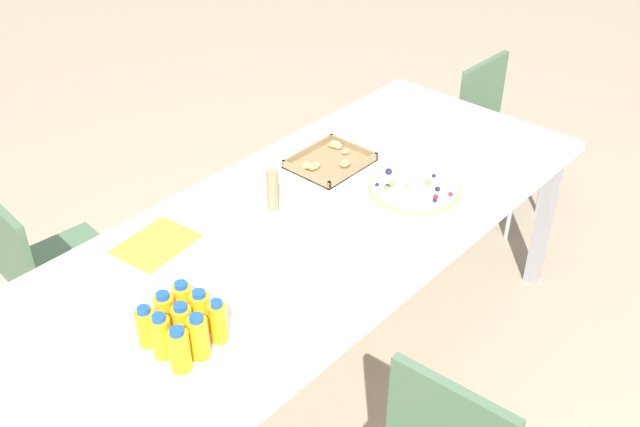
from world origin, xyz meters
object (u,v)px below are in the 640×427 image
(chair_end, at_px, (498,128))
(juice_bottle_3, at_px, (162,336))
(juice_bottle_0, at_px, (179,350))
(juice_bottle_7, at_px, (165,313))
(napkin_stack, at_px, (55,337))
(paper_folder, at_px, (156,244))
(juice_bottle_2, at_px, (218,322))
(snack_tray, at_px, (330,161))
(fruit_pizza, at_px, (415,188))
(juice_bottle_1, at_px, (198,337))
(juice_bottle_6, at_px, (146,327))
(party_table, at_px, (309,233))
(juice_bottle_5, at_px, (201,312))
(plate_stack, at_px, (305,233))
(chair_far_left, at_px, (47,264))
(juice_bottle_4, at_px, (183,324))
(cardboard_tube, at_px, (273,190))
(juice_bottle_8, at_px, (183,301))

(chair_end, bearing_deg, juice_bottle_3, 7.26)
(juice_bottle_0, height_order, juice_bottle_7, juice_bottle_0)
(napkin_stack, xyz_separation_m, paper_folder, (0.49, 0.15, -0.01))
(juice_bottle_2, bearing_deg, snack_tray, 23.23)
(fruit_pizza, height_order, paper_folder, fruit_pizza)
(juice_bottle_1, height_order, juice_bottle_6, juice_bottle_1)
(party_table, bearing_deg, juice_bottle_7, -174.96)
(party_table, bearing_deg, juice_bottle_5, -167.35)
(snack_tray, bearing_deg, plate_stack, -148.96)
(party_table, bearing_deg, juice_bottle_1, -162.94)
(chair_end, height_order, napkin_stack, chair_end)
(fruit_pizza, bearing_deg, juice_bottle_2, -177.72)
(party_table, height_order, napkin_stack, napkin_stack)
(juice_bottle_2, xyz_separation_m, napkin_stack, (-0.32, 0.36, -0.06))
(chair_far_left, bearing_deg, juice_bottle_1, 1.21)
(chair_end, distance_m, juice_bottle_1, 2.27)
(juice_bottle_7, bearing_deg, juice_bottle_4, -89.00)
(juice_bottle_0, relative_size, juice_bottle_4, 1.03)
(napkin_stack, xyz_separation_m, cardboard_tube, (0.91, 0.00, 0.07))
(juice_bottle_5, bearing_deg, chair_far_left, 89.97)
(juice_bottle_8, bearing_deg, napkin_stack, 146.28)
(snack_tray, bearing_deg, cardboard_tube, -171.56)
(chair_end, distance_m, juice_bottle_6, 2.33)
(juice_bottle_5, relative_size, juice_bottle_8, 1.09)
(party_table, height_order, fruit_pizza, fruit_pizza)
(chair_end, bearing_deg, juice_bottle_0, 9.15)
(chair_end, relative_size, juice_bottle_7, 5.98)
(juice_bottle_3, distance_m, juice_bottle_8, 0.16)
(juice_bottle_3, height_order, napkin_stack, juice_bottle_3)
(juice_bottle_5, relative_size, plate_stack, 0.75)
(juice_bottle_6, distance_m, paper_folder, 0.48)
(juice_bottle_2, height_order, paper_folder, juice_bottle_2)
(juice_bottle_4, xyz_separation_m, fruit_pizza, (1.11, -0.03, -0.05))
(chair_far_left, height_order, juice_bottle_0, juice_bottle_0)
(juice_bottle_8, bearing_deg, juice_bottle_4, -130.12)
(party_table, relative_size, fruit_pizza, 6.89)
(fruit_pizza, bearing_deg, plate_stack, 166.32)
(juice_bottle_7, bearing_deg, party_table, 5.04)
(juice_bottle_7, relative_size, cardboard_tube, 0.85)
(juice_bottle_8, bearing_deg, party_table, 5.42)
(party_table, distance_m, plate_stack, 0.11)
(juice_bottle_1, distance_m, juice_bottle_7, 0.15)
(juice_bottle_5, distance_m, snack_tray, 1.05)
(juice_bottle_5, distance_m, fruit_pizza, 1.05)
(cardboard_tube, bearing_deg, juice_bottle_8, -160.54)
(juice_bottle_1, distance_m, fruit_pizza, 1.12)
(snack_tray, bearing_deg, juice_bottle_2, -156.77)
(juice_bottle_4, bearing_deg, juice_bottle_6, 134.79)
(chair_far_left, relative_size, juice_bottle_1, 5.63)
(juice_bottle_0, relative_size, snack_tray, 0.48)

